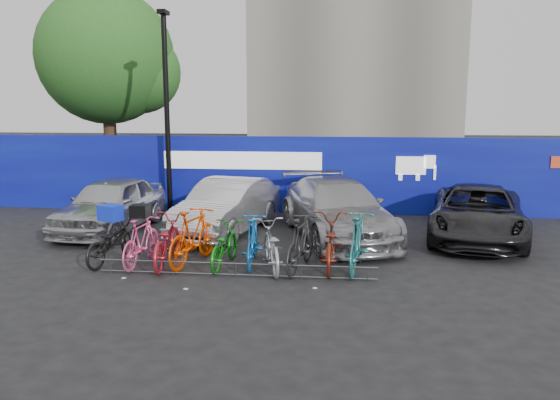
# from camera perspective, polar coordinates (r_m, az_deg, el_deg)

# --- Properties ---
(ground) EXTENTS (100.00, 100.00, 0.00)m
(ground) POSITION_cam_1_polar(r_m,az_deg,el_deg) (11.59, -4.08, -7.12)
(ground) COLOR black
(ground) RESTS_ON ground
(hoarding) EXTENTS (22.00, 0.18, 2.40)m
(hoarding) POSITION_cam_1_polar(r_m,az_deg,el_deg) (17.15, -0.61, 2.67)
(hoarding) COLOR #0B0981
(hoarding) RESTS_ON ground
(tree) EXTENTS (5.40, 5.20, 7.80)m
(tree) POSITION_cam_1_polar(r_m,az_deg,el_deg) (22.76, -17.11, 13.83)
(tree) COLOR #382314
(tree) RESTS_ON ground
(lamppost) EXTENTS (0.25, 0.50, 6.11)m
(lamppost) POSITION_cam_1_polar(r_m,az_deg,el_deg) (17.09, -11.76, 9.39)
(lamppost) COLOR black
(lamppost) RESTS_ON ground
(bike_rack) EXTENTS (5.60, 0.03, 0.30)m
(bike_rack) POSITION_cam_1_polar(r_m,az_deg,el_deg) (10.98, -4.64, -7.23)
(bike_rack) COLOR #595B60
(bike_rack) RESTS_ON ground
(car_0) EXTENTS (2.11, 4.41, 1.45)m
(car_0) POSITION_cam_1_polar(r_m,az_deg,el_deg) (15.44, -17.27, -0.41)
(car_0) COLOR #A5A6AA
(car_0) RESTS_ON ground
(car_1) EXTENTS (2.45, 4.54, 1.42)m
(car_1) POSITION_cam_1_polar(r_m,az_deg,el_deg) (14.59, -5.53, -0.66)
(car_1) COLOR #B8B8BE
(car_1) RESTS_ON ground
(car_2) EXTENTS (3.56, 5.52, 1.49)m
(car_2) POSITION_cam_1_polar(r_m,az_deg,el_deg) (14.04, 5.96, -0.95)
(car_2) COLOR #9C9BA0
(car_2) RESTS_ON ground
(car_3) EXTENTS (3.26, 5.22, 1.35)m
(car_3) POSITION_cam_1_polar(r_m,az_deg,el_deg) (14.71, 19.93, -1.29)
(car_3) COLOR black
(car_3) RESTS_ON ground
(bike_0) EXTENTS (1.01, 1.89, 0.94)m
(bike_0) POSITION_cam_1_polar(r_m,az_deg,el_deg) (12.35, -17.11, -4.19)
(bike_0) COLOR black
(bike_0) RESTS_ON ground
(bike_1) EXTENTS (0.66, 1.79, 1.05)m
(bike_1) POSITION_cam_1_polar(r_m,az_deg,el_deg) (12.00, -14.28, -4.20)
(bike_1) COLOR #F1508E
(bike_1) RESTS_ON ground
(bike_2) EXTENTS (0.82, 2.06, 1.06)m
(bike_2) POSITION_cam_1_polar(r_m,az_deg,el_deg) (11.90, -11.78, -4.19)
(bike_2) COLOR #AC1929
(bike_2) RESTS_ON ground
(bike_3) EXTENTS (1.04, 2.09, 1.21)m
(bike_3) POSITION_cam_1_polar(r_m,az_deg,el_deg) (11.84, -9.07, -3.80)
(bike_3) COLOR #E54303
(bike_3) RESTS_ON ground
(bike_4) EXTENTS (0.77, 1.80, 0.92)m
(bike_4) POSITION_cam_1_polar(r_m,az_deg,el_deg) (11.64, -5.89, -4.72)
(bike_4) COLOR #107212
(bike_4) RESTS_ON ground
(bike_5) EXTENTS (0.60, 1.82, 1.08)m
(bike_5) POSITION_cam_1_polar(r_m,az_deg,el_deg) (11.61, -2.89, -4.30)
(bike_5) COLOR #1158A4
(bike_5) RESTS_ON ground
(bike_6) EXTENTS (1.12, 2.00, 1.00)m
(bike_6) POSITION_cam_1_polar(r_m,az_deg,el_deg) (11.36, -0.96, -4.83)
(bike_6) COLOR #A1A2A8
(bike_6) RESTS_ON ground
(bike_7) EXTENTS (0.92, 1.98, 1.15)m
(bike_7) POSITION_cam_1_polar(r_m,az_deg,el_deg) (11.28, 2.16, -4.54)
(bike_7) COLOR #252527
(bike_7) RESTS_ON ground
(bike_8) EXTENTS (0.76, 2.11, 1.10)m
(bike_8) POSITION_cam_1_polar(r_m,az_deg,el_deg) (11.48, 5.21, -4.43)
(bike_8) COLOR maroon
(bike_8) RESTS_ON ground
(bike_9) EXTENTS (0.89, 2.06, 1.20)m
(bike_9) POSITION_cam_1_polar(r_m,az_deg,el_deg) (11.36, 8.10, -4.41)
(bike_9) COLOR #1F6C6C
(bike_9) RESTS_ON ground
(cargo_crate) EXTENTS (0.56, 0.49, 0.33)m
(cargo_crate) POSITION_cam_1_polar(r_m,az_deg,el_deg) (12.21, -17.27, -1.29)
(cargo_crate) COLOR #1128CF
(cargo_crate) RESTS_ON bike_0
(cargo_topcase) EXTENTS (0.37, 0.33, 0.27)m
(cargo_topcase) POSITION_cam_1_polar(r_m,az_deg,el_deg) (11.86, -14.42, -1.12)
(cargo_topcase) COLOR black
(cargo_topcase) RESTS_ON bike_1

